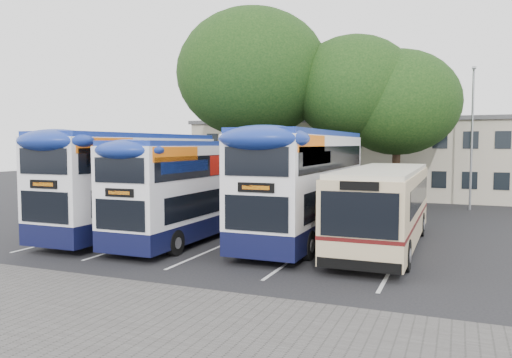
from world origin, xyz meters
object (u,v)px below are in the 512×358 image
at_px(bus_single, 384,202).
at_px(lamp_post, 472,130).
at_px(tree_mid, 354,89).
at_px(tree_right, 397,103).
at_px(bus_dd_right, 305,180).
at_px(tree_left, 253,74).
at_px(bus_dd_mid, 193,185).
at_px(bus_dd_left, 136,178).

bearing_deg(bus_single, lamp_post, 75.80).
height_order(lamp_post, tree_mid, tree_mid).
distance_m(tree_mid, tree_right, 2.84).
bearing_deg(bus_dd_right, lamp_post, 62.74).
bearing_deg(tree_left, bus_dd_mid, -81.11).
relative_size(lamp_post, bus_dd_left, 0.80).
xyz_separation_m(tree_right, bus_dd_left, (-10.58, -12.79, -4.21)).
bearing_deg(bus_dd_right, tree_right, 77.48).
relative_size(bus_dd_mid, bus_single, 0.96).
bearing_deg(tree_mid, tree_right, 15.77).
distance_m(bus_dd_mid, bus_single, 8.29).
xyz_separation_m(tree_right, bus_dd_right, (-2.55, -11.50, -4.17)).
bearing_deg(tree_mid, bus_single, -72.68).
bearing_deg(bus_dd_left, tree_right, 50.40).
bearing_deg(tree_right, bus_single, -85.72).
distance_m(tree_right, bus_dd_left, 17.12).
xyz_separation_m(tree_right, bus_dd_mid, (-7.30, -13.05, -4.41)).
relative_size(tree_left, bus_single, 1.20).
bearing_deg(bus_dd_mid, lamp_post, 52.13).
height_order(tree_right, bus_dd_right, tree_right).
bearing_deg(bus_dd_left, bus_dd_mid, -4.50).
relative_size(tree_right, bus_dd_left, 0.90).
height_order(tree_right, bus_dd_mid, tree_right).
bearing_deg(bus_dd_mid, tree_left, 98.89).
xyz_separation_m(lamp_post, tree_mid, (-6.99, -2.72, 2.63)).
height_order(tree_left, bus_dd_left, tree_left).
distance_m(bus_dd_left, bus_dd_right, 8.13).
xyz_separation_m(bus_dd_left, bus_single, (11.47, 0.91, -0.75)).
relative_size(bus_dd_mid, bus_dd_right, 0.91).
xyz_separation_m(lamp_post, bus_dd_mid, (-11.70, -15.04, -2.69)).
distance_m(tree_mid, bus_dd_left, 15.34).
bearing_deg(bus_dd_left, tree_mid, 56.47).
bearing_deg(lamp_post, bus_dd_mid, -127.87).
xyz_separation_m(lamp_post, tree_right, (-4.40, -1.99, 1.72)).
bearing_deg(tree_mid, bus_dd_mid, -110.93).
height_order(tree_left, bus_dd_mid, tree_left).
relative_size(tree_left, tree_mid, 1.18).
bearing_deg(lamp_post, tree_left, -163.71).
bearing_deg(bus_dd_left, tree_left, 81.91).
relative_size(lamp_post, bus_dd_right, 0.79).
relative_size(bus_dd_right, bus_single, 1.05).
height_order(tree_right, bus_single, tree_right).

